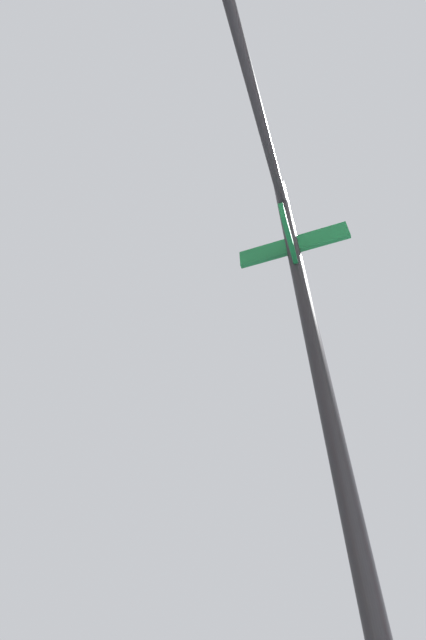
# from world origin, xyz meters

# --- Properties ---
(traffic_signal_near) EXTENTS (1.39, 2.79, 5.19)m
(traffic_signal_near) POSITION_xyz_m (-6.93, -5.93, 3.66)
(traffic_signal_near) COLOR black
(traffic_signal_near) RESTS_ON ground_plane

